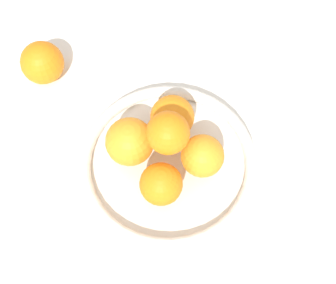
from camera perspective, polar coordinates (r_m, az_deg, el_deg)
The scene contains 4 objects.
ground_plane at distance 0.79m, azimuth 0.00°, elevation -3.24°, with size 4.00×4.00×0.00m, color white.
fruit_bowl at distance 0.77m, azimuth 0.00°, elevation -2.67°, with size 0.29×0.29×0.04m.
orange_pile at distance 0.71m, azimuth -0.52°, elevation -0.28°, with size 0.16×0.16×0.12m.
stray_orange at distance 0.88m, azimuth -15.08°, elevation 9.32°, with size 0.08×0.08×0.08m, color orange.
Camera 1 is at (-0.13, -0.29, 0.72)m, focal length 50.00 mm.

